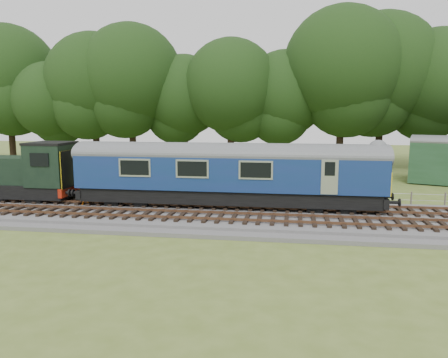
# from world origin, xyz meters

# --- Properties ---
(ground) EXTENTS (120.00, 120.00, 0.00)m
(ground) POSITION_xyz_m (0.00, 0.00, 0.00)
(ground) COLOR #516525
(ground) RESTS_ON ground
(ballast) EXTENTS (70.00, 7.00, 0.35)m
(ballast) POSITION_xyz_m (0.00, 0.00, 0.17)
(ballast) COLOR #4C4C4F
(ballast) RESTS_ON ground
(track_north) EXTENTS (67.20, 2.40, 0.21)m
(track_north) POSITION_xyz_m (0.00, 1.40, 0.42)
(track_north) COLOR black
(track_north) RESTS_ON ballast
(track_south) EXTENTS (67.20, 2.40, 0.21)m
(track_south) POSITION_xyz_m (0.00, -1.60, 0.42)
(track_south) COLOR black
(track_south) RESTS_ON ballast
(fence) EXTENTS (64.00, 0.12, 1.00)m
(fence) POSITION_xyz_m (0.00, 4.50, 0.00)
(fence) COLOR #6B6054
(fence) RESTS_ON ground
(tree_line) EXTENTS (70.00, 8.00, 18.00)m
(tree_line) POSITION_xyz_m (0.00, 22.00, 0.00)
(tree_line) COLOR black
(tree_line) RESTS_ON ground
(dmu_railcar) EXTENTS (18.05, 2.86, 3.88)m
(dmu_railcar) POSITION_xyz_m (2.75, 1.40, 2.61)
(dmu_railcar) COLOR black
(dmu_railcar) RESTS_ON ground
(shunter_loco) EXTENTS (8.91, 2.60, 3.38)m
(shunter_loco) POSITION_xyz_m (-11.18, 1.40, 1.97)
(shunter_loco) COLOR black
(shunter_loco) RESTS_ON ground
(worker) EXTENTS (0.70, 0.46, 1.90)m
(worker) POSITION_xyz_m (-5.85, 0.50, 1.30)
(worker) COLOR orange
(worker) RESTS_ON ballast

